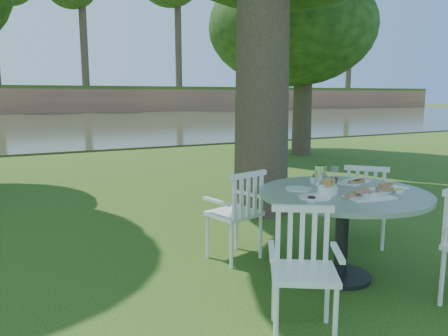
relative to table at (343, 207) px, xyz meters
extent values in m
plane|color=#1D3C0C|center=(-0.46, 1.27, -0.68)|extent=(140.00, 140.00, 0.00)
cylinder|color=black|center=(0.00, 0.00, -0.66)|extent=(0.56, 0.56, 0.04)
cylinder|color=black|center=(0.00, 0.00, -0.27)|extent=(0.12, 0.12, 0.74)
cylinder|color=gray|center=(0.00, 0.00, 0.12)|extent=(1.51, 1.51, 0.04)
cylinder|color=white|center=(1.17, 0.59, -0.45)|extent=(0.04, 0.04, 0.45)
cylinder|color=white|center=(0.90, 0.89, -0.45)|extent=(0.04, 0.04, 0.45)
cylinder|color=white|center=(0.91, 0.34, -0.45)|extent=(0.04, 0.04, 0.45)
cylinder|color=white|center=(0.63, 0.64, -0.45)|extent=(0.04, 0.04, 0.45)
cube|color=white|center=(0.90, 0.62, -0.21)|extent=(0.63, 0.63, 0.04)
cube|color=white|center=(0.76, 0.48, 0.01)|extent=(0.34, 0.37, 0.46)
cylinder|color=white|center=(-0.48, 1.12, -0.45)|extent=(0.04, 0.04, 0.46)
cylinder|color=white|center=(-0.88, 1.02, -0.45)|extent=(0.04, 0.04, 0.46)
cylinder|color=white|center=(-0.39, 0.76, -0.45)|extent=(0.04, 0.04, 0.46)
cylinder|color=white|center=(-0.79, 0.67, -0.45)|extent=(0.04, 0.04, 0.46)
cube|color=white|center=(-0.63, 0.89, -0.20)|extent=(0.56, 0.53, 0.04)
cube|color=white|center=(-0.58, 0.69, 0.01)|extent=(0.46, 0.15, 0.47)
cylinder|color=white|center=(-1.16, -0.66, -0.46)|extent=(0.04, 0.04, 0.44)
cylinder|color=white|center=(-0.83, -0.87, -0.46)|extent=(0.04, 0.04, 0.44)
cylinder|color=white|center=(-0.98, -0.37, -0.46)|extent=(0.04, 0.04, 0.44)
cylinder|color=white|center=(-0.65, -0.57, -0.46)|extent=(0.04, 0.04, 0.44)
cube|color=white|center=(-0.90, -0.62, -0.22)|extent=(0.60, 0.58, 0.04)
cube|color=white|center=(-0.80, -0.45, -0.02)|extent=(0.40, 0.27, 0.45)
cylinder|color=white|center=(0.35, -0.78, -0.45)|extent=(0.04, 0.04, 0.47)
cube|color=white|center=(0.01, -0.30, 0.15)|extent=(0.42, 0.30, 0.01)
cube|color=white|center=(0.42, -0.13, 0.15)|extent=(0.35, 0.22, 0.01)
cube|color=white|center=(0.36, 0.25, 0.15)|extent=(0.39, 0.30, 0.01)
cylinder|color=white|center=(-0.39, -0.08, 0.15)|extent=(0.27, 0.27, 0.01)
cylinder|color=white|center=(-0.31, 0.25, 0.15)|extent=(0.24, 0.24, 0.01)
cylinder|color=white|center=(-0.20, -0.02, 0.18)|extent=(0.17, 0.17, 0.07)
cylinder|color=white|center=(0.05, 0.40, 0.17)|extent=(0.18, 0.18, 0.06)
cylinder|color=silver|center=(-0.09, 0.21, 0.25)|extent=(0.11, 0.11, 0.21)
cylinder|color=white|center=(0.04, 0.17, 0.24)|extent=(0.07, 0.07, 0.20)
cylinder|color=white|center=(-0.11, 0.04, 0.20)|extent=(0.07, 0.07, 0.11)
cylinder|color=white|center=(-0.15, 0.04, 0.20)|extent=(0.06, 0.06, 0.11)
cylinder|color=white|center=(0.02, -0.22, 0.16)|extent=(0.07, 0.07, 0.03)
cylinder|color=white|center=(0.39, -0.28, 0.16)|extent=(0.07, 0.07, 0.03)
cylinder|color=white|center=(0.54, -0.01, 0.16)|extent=(0.07, 0.07, 0.03)
cylinder|color=white|center=(-0.50, -0.18, 0.16)|extent=(0.07, 0.07, 0.03)
ellipsoid|color=#183410|center=(4.91, 7.08, 2.81)|extent=(3.72, 3.72, 2.60)
cube|color=#31341E|center=(-0.46, 24.27, -0.68)|extent=(100.00, 28.00, 0.12)
cube|color=brown|center=(-0.46, 39.77, 0.42)|extent=(100.00, 3.00, 2.20)
cube|color=#1D3C0C|center=(-0.46, 47.27, 1.67)|extent=(100.00, 18.00, 0.30)
cylinder|color=black|center=(4.54, 41.77, 8.02)|extent=(0.70, 0.70, 13.00)
cylinder|color=black|center=(13.54, 41.77, 8.02)|extent=(0.70, 0.70, 13.00)
cylinder|color=black|center=(22.54, 41.77, 8.02)|extent=(0.70, 0.70, 13.00)
ellipsoid|color=#183410|center=(22.54, 41.77, 11.27)|extent=(5.60, 5.60, 4.48)
cylinder|color=black|center=(31.54, 41.77, 8.02)|extent=(0.70, 0.70, 13.00)
ellipsoid|color=#183410|center=(31.54, 41.77, 11.27)|extent=(5.60, 5.60, 4.48)
cylinder|color=black|center=(40.54, 41.77, 8.02)|extent=(0.70, 0.70, 13.00)
ellipsoid|color=#183410|center=(40.54, 41.77, 11.27)|extent=(5.60, 5.60, 4.48)
camera|label=1|loc=(-2.70, -2.91, 1.00)|focal=35.00mm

